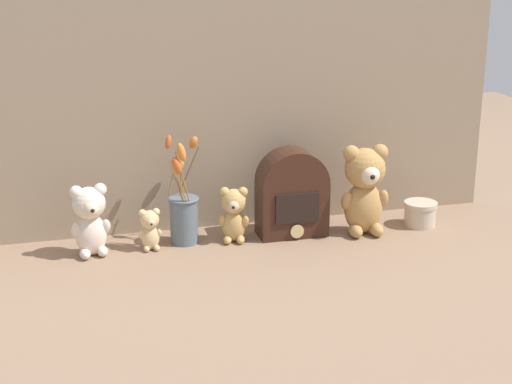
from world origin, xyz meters
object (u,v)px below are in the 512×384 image
object	(u,v)px
teddy_bear_small	(234,213)
decorative_tin_tall	(421,214)
teddy_bear_large	(365,188)
flower_vase	(183,211)
teddy_bear_tiny	(150,229)
vintage_radio	(292,195)
teddy_bear_medium	(90,219)

from	to	relation	value
teddy_bear_small	decorative_tin_tall	bearing A→B (deg)	-1.87
teddy_bear_large	flower_vase	size ratio (longest dim) A/B	0.87
teddy_bear_tiny	decorative_tin_tall	world-z (taller)	teddy_bear_tiny
vintage_radio	teddy_bear_large	bearing A→B (deg)	-11.77
flower_vase	vintage_radio	xyz separation A→B (m)	(0.33, -0.02, 0.03)
teddy_bear_large	teddy_bear_tiny	distance (m)	0.65
teddy_bear_large	vintage_radio	distance (m)	0.22
teddy_bear_large	decorative_tin_tall	distance (m)	0.22
teddy_bear_medium	teddy_bear_tiny	world-z (taller)	teddy_bear_medium
teddy_bear_tiny	teddy_bear_medium	bearing A→B (deg)	179.18
teddy_bear_small	flower_vase	xyz separation A→B (m)	(-0.14, 0.03, 0.01)
teddy_bear_small	teddy_bear_large	bearing A→B (deg)	-4.87
teddy_bear_tiny	decorative_tin_tall	size ratio (longest dim) A/B	1.20
flower_vase	decorative_tin_tall	xyz separation A→B (m)	(0.74, -0.05, -0.06)
teddy_bear_tiny	vintage_radio	world-z (taller)	vintage_radio
teddy_bear_tiny	flower_vase	distance (m)	0.11
decorative_tin_tall	teddy_bear_tiny	bearing A→B (deg)	178.91
teddy_bear_tiny	decorative_tin_tall	distance (m)	0.84
teddy_bear_tiny	teddy_bear_large	bearing A→B (deg)	-2.70
teddy_bear_large	vintage_radio	world-z (taller)	teddy_bear_large
teddy_bear_medium	decorative_tin_tall	distance (m)	1.01
teddy_bear_small	decorative_tin_tall	xyz separation A→B (m)	(0.59, -0.02, -0.05)
teddy_bear_large	teddy_bear_tiny	size ratio (longest dim) A/B	2.24
teddy_bear_small	flower_vase	distance (m)	0.15
teddy_bear_large	decorative_tin_tall	size ratio (longest dim) A/B	2.68
teddy_bear_tiny	vintage_radio	distance (m)	0.44
teddy_bear_tiny	decorative_tin_tall	bearing A→B (deg)	-1.09
teddy_bear_small	teddy_bear_medium	bearing A→B (deg)	-179.87
decorative_tin_tall	teddy_bear_medium	bearing A→B (deg)	178.95
teddy_bear_large	flower_vase	bearing A→B (deg)	173.54
teddy_bear_medium	teddy_bear_small	xyz separation A→B (m)	(0.41, 0.00, -0.02)
vintage_radio	decorative_tin_tall	size ratio (longest dim) A/B	2.58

